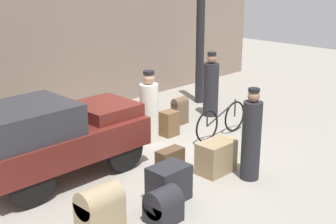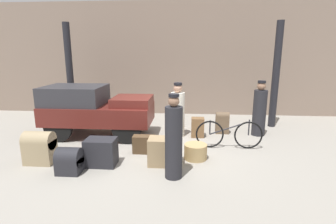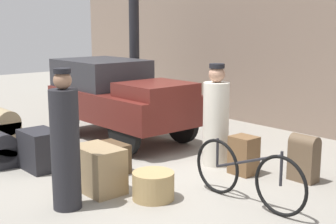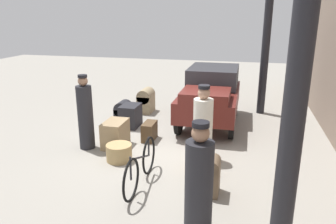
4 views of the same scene
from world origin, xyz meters
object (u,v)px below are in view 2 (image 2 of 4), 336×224
at_px(trunk_umber_medium, 165,151).
at_px(wicker_basket, 196,152).
at_px(trunk_barrel_dark, 222,122).
at_px(suitcase_small_leather, 198,127).
at_px(porter_with_bicycle, 178,112).
at_px(porter_carrying_trunk, 259,111).
at_px(trunk_large_brown, 70,161).
at_px(suitcase_black_upright, 40,147).
at_px(bicycle, 229,134).
at_px(truck, 94,108).
at_px(suitcase_tan_flat, 144,144).
at_px(conductor_in_dark_uniform, 174,140).
at_px(trunk_wicker_pale, 101,152).

bearing_deg(trunk_umber_medium, wicker_basket, 27.68).
height_order(trunk_barrel_dark, suitcase_small_leather, trunk_barrel_dark).
xyz_separation_m(porter_with_bicycle, trunk_umber_medium, (-0.21, -2.12, -0.43)).
height_order(porter_carrying_trunk, trunk_large_brown, porter_carrying_trunk).
xyz_separation_m(wicker_basket, suitcase_black_upright, (-3.64, -0.53, 0.22)).
height_order(wicker_basket, trunk_large_brown, trunk_large_brown).
bearing_deg(wicker_basket, bicycle, 41.25).
bearing_deg(truck, porter_with_bicycle, 2.94).
bearing_deg(suitcase_tan_flat, trunk_large_brown, -138.60).
bearing_deg(trunk_umber_medium, trunk_barrel_dark, 57.07).
distance_m(bicycle, trunk_umber_medium, 2.02).
distance_m(conductor_in_dark_uniform, suitcase_black_upright, 3.22).
bearing_deg(trunk_umber_medium, conductor_in_dark_uniform, -68.80).
relative_size(conductor_in_dark_uniform, suitcase_small_leather, 2.98).
bearing_deg(conductor_in_dark_uniform, trunk_wicker_pale, 164.35).
bearing_deg(trunk_large_brown, trunk_barrel_dark, 40.32).
distance_m(porter_carrying_trunk, porter_with_bicycle, 2.53).
xyz_separation_m(conductor_in_dark_uniform, suitcase_tan_flat, (-0.84, 1.29, -0.58)).
distance_m(porter_carrying_trunk, trunk_barrel_dark, 1.18).
distance_m(truck, trunk_wicker_pale, 2.38).
distance_m(trunk_large_brown, trunk_wicker_pale, 0.70).
relative_size(truck, wicker_basket, 5.81).
relative_size(conductor_in_dark_uniform, suitcase_black_upright, 2.28).
height_order(porter_carrying_trunk, conductor_in_dark_uniform, conductor_in_dark_uniform).
bearing_deg(porter_carrying_trunk, trunk_wicker_pale, -148.48).
bearing_deg(suitcase_black_upright, trunk_umber_medium, 2.96).
distance_m(porter_carrying_trunk, suitcase_small_leather, 1.98).
xyz_separation_m(porter_carrying_trunk, suitcase_tan_flat, (-3.32, -1.75, -0.55)).
xyz_separation_m(wicker_basket, porter_carrying_trunk, (2.00, 2.03, 0.59)).
relative_size(trunk_large_brown, suitcase_small_leather, 0.96).
height_order(suitcase_black_upright, suitcase_small_leather, suitcase_black_upright).
distance_m(truck, porter_with_bicycle, 2.56).
bearing_deg(trunk_wicker_pale, trunk_umber_medium, 5.82).
bearing_deg(wicker_basket, suitcase_black_upright, -171.70).
distance_m(conductor_in_dark_uniform, suitcase_tan_flat, 1.64).
distance_m(wicker_basket, conductor_in_dark_uniform, 1.28).
xyz_separation_m(trunk_large_brown, trunk_umber_medium, (2.01, 0.58, 0.05)).
distance_m(bicycle, conductor_in_dark_uniform, 2.32).
bearing_deg(trunk_large_brown, suitcase_black_upright, 154.77).
xyz_separation_m(wicker_basket, trunk_large_brown, (-2.73, -0.96, 0.09)).
distance_m(porter_with_bicycle, suitcase_small_leather, 0.77).
height_order(porter_with_bicycle, trunk_barrel_dark, porter_with_bicycle).
bearing_deg(trunk_barrel_dark, porter_with_bicycle, -164.85).
bearing_deg(porter_carrying_trunk, truck, -175.20).
relative_size(conductor_in_dark_uniform, suitcase_tan_flat, 3.11).
xyz_separation_m(trunk_barrel_dark, trunk_large_brown, (-3.63, -3.08, -0.10)).
xyz_separation_m(truck, conductor_in_dark_uniform, (2.58, -2.61, -0.07)).
distance_m(porter_with_bicycle, suitcase_tan_flat, 1.74).
bearing_deg(suitcase_small_leather, trunk_umber_medium, -111.56).
distance_m(truck, trunk_large_brown, 2.66).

